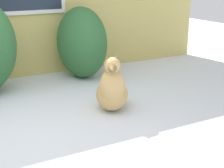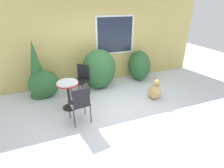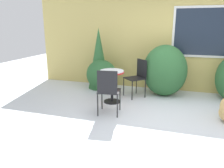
% 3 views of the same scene
% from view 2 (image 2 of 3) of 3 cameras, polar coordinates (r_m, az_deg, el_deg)
% --- Properties ---
extents(ground_plane, '(16.00, 16.00, 0.00)m').
position_cam_2_polar(ground_plane, '(4.75, 2.64, -8.90)').
color(ground_plane, silver).
extents(house_wall, '(8.00, 0.10, 2.75)m').
position_cam_2_polar(house_wall, '(6.15, -5.13, 13.17)').
color(house_wall, tan).
rests_on(house_wall, ground_plane).
extents(shrub_left, '(0.90, 0.61, 0.86)m').
position_cam_2_polar(shrub_left, '(5.62, -21.29, -0.02)').
color(shrub_left, '#2D6033').
rests_on(shrub_left, ground_plane).
extents(shrub_middle, '(1.12, 0.81, 1.33)m').
position_cam_2_polar(shrub_middle, '(5.74, -4.26, 4.75)').
color(shrub_middle, '#2D6033').
rests_on(shrub_middle, ground_plane).
extents(shrub_right, '(0.73, 0.99, 1.09)m').
position_cam_2_polar(shrub_right, '(6.53, 8.85, 5.96)').
color(shrub_right, '#2D6033').
rests_on(shrub_right, ground_plane).
extents(evergreen_bush, '(0.63, 0.63, 1.73)m').
position_cam_2_polar(evergreen_bush, '(5.63, -23.42, 4.42)').
color(evergreen_bush, '#2D6033').
rests_on(evergreen_bush, ground_plane).
extents(patio_table, '(0.57, 0.57, 0.78)m').
position_cam_2_polar(patio_table, '(4.75, -14.17, -1.41)').
color(patio_table, black).
rests_on(patio_table, ground_plane).
extents(patio_chair_near_table, '(0.62, 0.62, 0.96)m').
position_cam_2_polar(patio_chair_near_table, '(5.40, -10.02, 1.64)').
color(patio_chair_near_table, black).
rests_on(patio_chair_near_table, ground_plane).
extents(patio_chair_far_side, '(0.49, 0.49, 0.96)m').
position_cam_2_polar(patio_chair_far_side, '(4.14, -10.40, -6.10)').
color(patio_chair_far_side, black).
rests_on(patio_chair_far_side, ground_plane).
extents(dog, '(0.58, 0.70, 0.70)m').
position_cam_2_polar(dog, '(5.39, 13.80, -2.21)').
color(dog, tan).
rests_on(dog, ground_plane).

